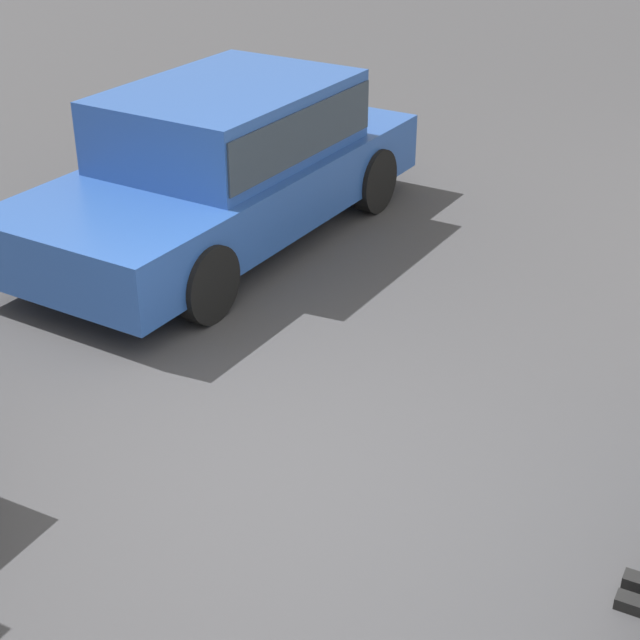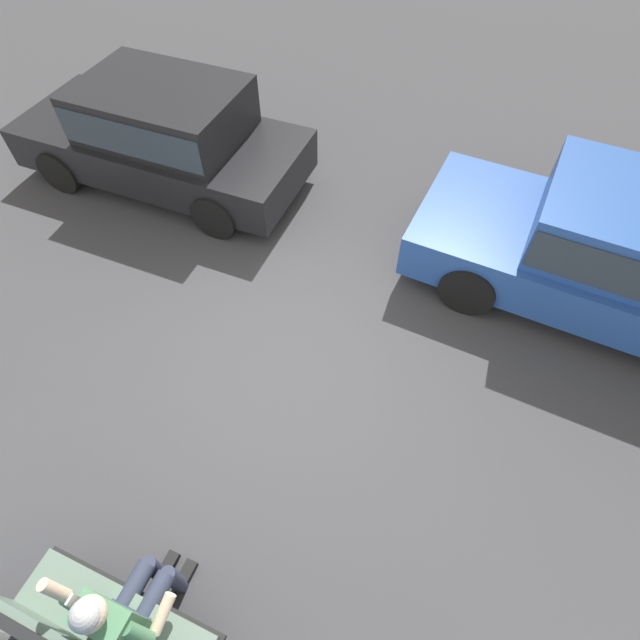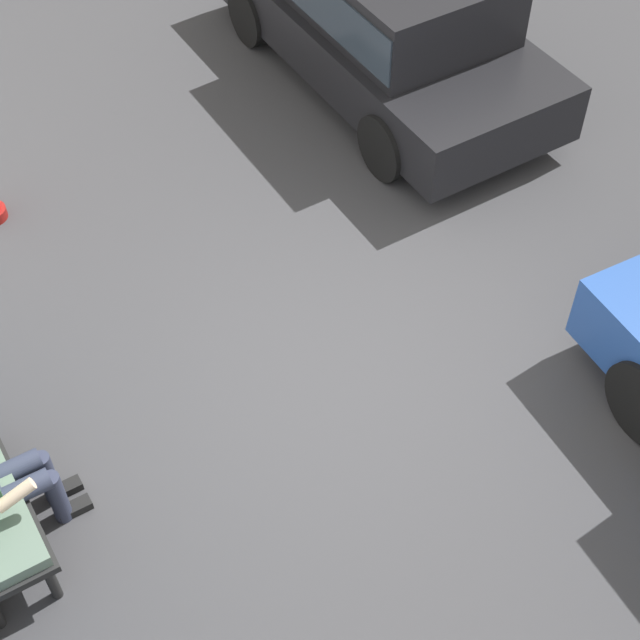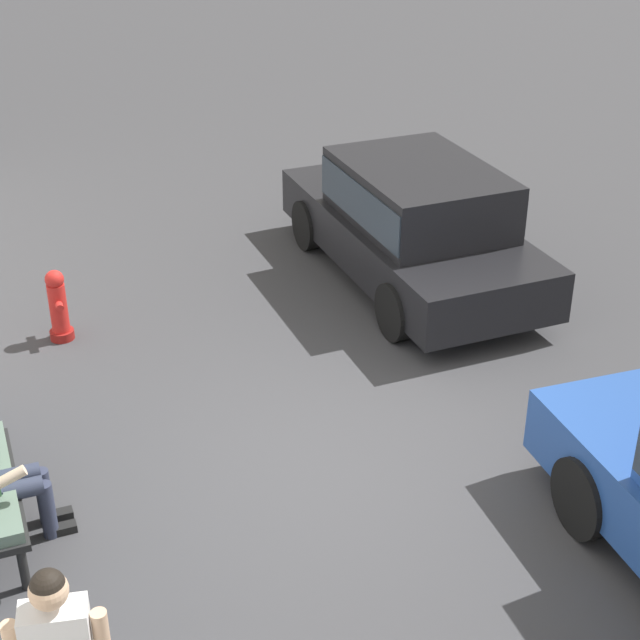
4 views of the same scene
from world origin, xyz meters
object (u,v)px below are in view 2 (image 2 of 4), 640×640
Objects in this scene: bench at (101,639)px; parked_car_near at (632,252)px; parked_car_mid at (163,132)px; person_on_phone at (124,608)px.

parked_car_near is (-3.23, -5.28, 0.24)m from bench.
bench is 6.02m from parked_car_mid.
parked_car_near is (-3.15, -5.06, 0.10)m from person_on_phone.
parked_car_near reaches higher than parked_car_mid.
parked_car_near reaches higher than bench.
parked_car_mid is at bearing 0.18° from parked_car_near.
person_on_phone reaches higher than bench.
parked_car_near is at bearing -121.89° from person_on_phone.
bench is 6.20m from parked_car_near.
bench is 0.34× the size of parked_car_near.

